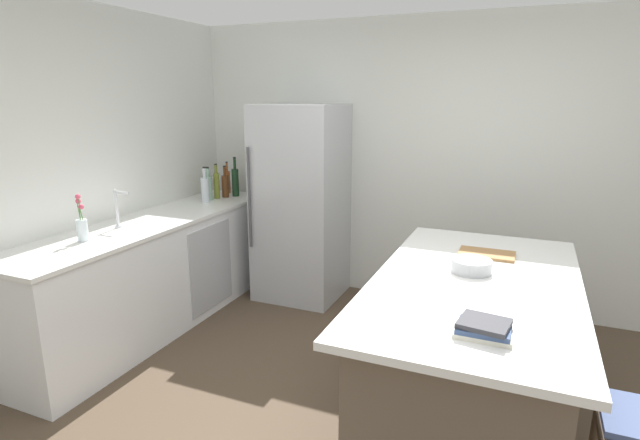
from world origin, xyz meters
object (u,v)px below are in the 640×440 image
(soda_bottle, at_px, (205,189))
(cookbook_stack, at_px, (484,328))
(kitchen_island, at_px, (470,352))
(olive_oil_bottle, at_px, (217,185))
(mixing_bowl, at_px, (471,266))
(sink_faucet, at_px, (118,208))
(cutting_board, at_px, (487,254))
(wine_bottle, at_px, (235,181))
(refrigerator, at_px, (301,203))
(flower_vase, at_px, (82,226))
(vinegar_bottle, at_px, (227,181))
(gin_bottle, at_px, (208,187))
(syrup_bottle, at_px, (225,185))

(soda_bottle, bearing_deg, cookbook_stack, -33.16)
(kitchen_island, relative_size, olive_oil_bottle, 5.92)
(kitchen_island, height_order, mixing_bowl, mixing_bowl)
(sink_faucet, distance_m, olive_oil_bottle, 1.25)
(kitchen_island, distance_m, cutting_board, 0.67)
(wine_bottle, bearing_deg, cutting_board, -21.21)
(mixing_bowl, bearing_deg, cutting_board, 81.46)
(refrigerator, bearing_deg, flower_vase, -116.23)
(vinegar_bottle, distance_m, wine_bottle, 0.20)
(vinegar_bottle, bearing_deg, cutting_board, -22.02)
(cutting_board, bearing_deg, gin_bottle, 165.09)
(vinegar_bottle, height_order, gin_bottle, vinegar_bottle)
(vinegar_bottle, bearing_deg, olive_oil_bottle, -78.03)
(sink_faucet, height_order, soda_bottle, soda_bottle)
(kitchen_island, distance_m, refrigerator, 2.30)
(sink_faucet, xyz_separation_m, olive_oil_bottle, (0.04, 1.25, -0.02))
(vinegar_bottle, bearing_deg, syrup_bottle, -62.40)
(mixing_bowl, bearing_deg, cookbook_stack, -79.87)
(wine_bottle, xyz_separation_m, cookbook_stack, (2.61, -2.15, -0.13))
(syrup_bottle, xyz_separation_m, cutting_board, (2.58, -0.89, -0.13))
(mixing_bowl, bearing_deg, wine_bottle, 151.41)
(soda_bottle, height_order, cookbook_stack, soda_bottle)
(refrigerator, height_order, sink_faucet, refrigerator)
(soda_bottle, bearing_deg, vinegar_bottle, 98.18)
(syrup_bottle, bearing_deg, cookbook_stack, -37.60)
(refrigerator, relative_size, sink_faucet, 6.13)
(kitchen_island, relative_size, refrigerator, 1.11)
(sink_faucet, bearing_deg, soda_bottle, 87.40)
(refrigerator, distance_m, vinegar_bottle, 0.94)
(syrup_bottle, xyz_separation_m, mixing_bowl, (2.53, -1.26, -0.10))
(flower_vase, height_order, gin_bottle, flower_vase)
(kitchen_island, relative_size, flower_vase, 6.05)
(gin_bottle, height_order, mixing_bowl, gin_bottle)
(olive_oil_bottle, height_order, soda_bottle, olive_oil_bottle)
(flower_vase, height_order, wine_bottle, wine_bottle)
(flower_vase, relative_size, olive_oil_bottle, 0.98)
(olive_oil_bottle, bearing_deg, gin_bottle, -106.10)
(flower_vase, height_order, syrup_bottle, flower_vase)
(olive_oil_bottle, bearing_deg, vinegar_bottle, 101.97)
(sink_faucet, xyz_separation_m, vinegar_bottle, (-0.02, 1.53, -0.03))
(flower_vase, relative_size, cookbook_stack, 1.40)
(flower_vase, bearing_deg, syrup_bottle, 88.48)
(syrup_bottle, xyz_separation_m, cookbook_stack, (2.67, -2.06, -0.10))
(kitchen_island, xyz_separation_m, cookbook_stack, (0.10, -0.68, 0.48))
(cookbook_stack, relative_size, mixing_bowl, 1.04)
(wine_bottle, xyz_separation_m, cutting_board, (2.52, -0.98, -0.16))
(vinegar_bottle, xyz_separation_m, mixing_bowl, (2.63, -1.45, -0.10))
(kitchen_island, distance_m, soda_bottle, 2.88)
(kitchen_island, bearing_deg, mixing_bowl, 108.59)
(flower_vase, distance_m, mixing_bowl, 2.62)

